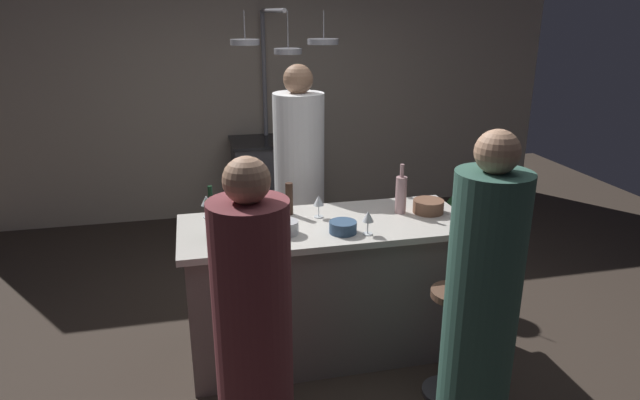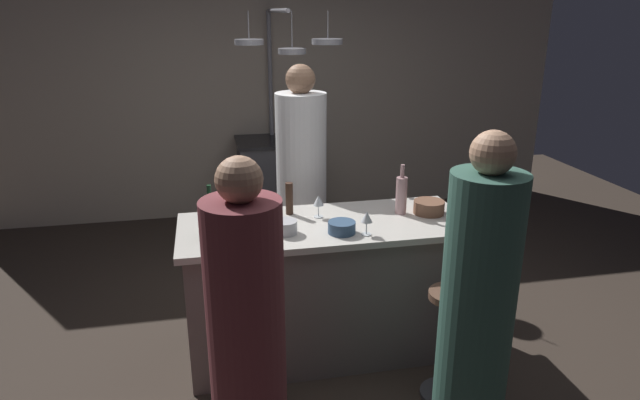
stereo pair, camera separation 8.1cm
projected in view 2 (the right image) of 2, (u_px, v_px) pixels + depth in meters
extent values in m
plane|color=#382D26|center=(325.00, 347.00, 3.74)|extent=(9.00, 9.00, 0.00)
cube|color=#BCAD99|center=(269.00, 94.00, 5.96)|extent=(6.40, 0.16, 2.60)
cube|color=slate|center=(325.00, 290.00, 3.60)|extent=(1.72, 0.66, 0.86)
cube|color=beige|center=(325.00, 226.00, 3.45)|extent=(1.80, 0.72, 0.04)
cube|color=#47474C|center=(276.00, 182.00, 5.87)|extent=(0.76, 0.60, 0.86)
cube|color=black|center=(275.00, 141.00, 5.72)|extent=(0.80, 0.64, 0.03)
cylinder|color=white|center=(302.00, 197.00, 4.26)|extent=(0.38, 0.38, 1.59)
sphere|color=#8C664C|center=(300.00, 79.00, 3.98)|extent=(0.22, 0.22, 0.22)
cylinder|color=#4C4C51|center=(444.00, 393.00, 3.27)|extent=(0.28, 0.28, 0.02)
cylinder|color=#4C4C51|center=(448.00, 347.00, 3.17)|extent=(0.06, 0.06, 0.62)
cylinder|color=brown|center=(452.00, 295.00, 3.06)|extent=(0.26, 0.26, 0.04)
cylinder|color=#33594C|center=(476.00, 321.00, 2.66)|extent=(0.35, 0.35, 1.47)
sphere|color=tan|center=(493.00, 153.00, 2.39)|extent=(0.20, 0.20, 0.20)
cylinder|color=#4C4C51|center=(247.00, 371.00, 2.95)|extent=(0.06, 0.06, 0.62)
cylinder|color=brown|center=(245.00, 317.00, 2.84)|extent=(0.26, 0.26, 0.04)
cylinder|color=brown|center=(248.00, 353.00, 2.45)|extent=(0.34, 0.34, 1.43)
sphere|color=tan|center=(239.00, 180.00, 2.19)|extent=(0.19, 0.19, 0.19)
cylinder|color=gray|center=(271.00, 118.00, 5.89)|extent=(0.04, 0.04, 2.15)
cylinder|color=gray|center=(277.00, 11.00, 4.93)|extent=(0.04, 1.33, 0.04)
cylinder|color=gray|center=(249.00, 42.00, 4.48)|extent=(0.24, 0.24, 0.04)
cylinder|color=gray|center=(249.00, 26.00, 4.43)|extent=(0.01, 0.01, 0.24)
cylinder|color=gray|center=(292.00, 51.00, 4.57)|extent=(0.23, 0.23, 0.04)
cylinder|color=gray|center=(292.00, 31.00, 4.51)|extent=(0.01, 0.01, 0.32)
cylinder|color=gray|center=(327.00, 42.00, 4.62)|extent=(0.26, 0.26, 0.04)
cylinder|color=gray|center=(328.00, 26.00, 4.56)|extent=(0.01, 0.01, 0.24)
cylinder|color=brown|center=(466.00, 238.00, 5.33)|extent=(0.24, 0.24, 0.16)
sphere|color=#2D6633|center=(468.00, 213.00, 5.24)|extent=(0.36, 0.36, 0.36)
cylinder|color=#382319|center=(289.00, 199.00, 3.56)|extent=(0.05, 0.05, 0.21)
cylinder|color=#B78C8E|center=(401.00, 196.00, 3.57)|extent=(0.07, 0.07, 0.24)
cylinder|color=#B78C8E|center=(403.00, 171.00, 3.52)|extent=(0.03, 0.03, 0.08)
cylinder|color=#193D23|center=(211.00, 218.00, 3.20)|extent=(0.07, 0.07, 0.23)
cylinder|color=#193D23|center=(209.00, 192.00, 3.15)|extent=(0.03, 0.03, 0.08)
cylinder|color=brown|center=(253.00, 199.00, 3.54)|extent=(0.07, 0.07, 0.22)
cylinder|color=brown|center=(252.00, 176.00, 3.49)|extent=(0.03, 0.03, 0.08)
cylinder|color=black|center=(232.00, 227.00, 3.08)|extent=(0.07, 0.07, 0.21)
cylinder|color=black|center=(231.00, 202.00, 3.04)|extent=(0.03, 0.03, 0.08)
cylinder|color=silver|center=(208.00, 216.00, 3.56)|extent=(0.06, 0.06, 0.01)
cylinder|color=silver|center=(207.00, 210.00, 3.54)|extent=(0.01, 0.01, 0.07)
cone|color=silver|center=(207.00, 199.00, 3.52)|extent=(0.07, 0.07, 0.06)
cylinder|color=silver|center=(366.00, 234.00, 3.26)|extent=(0.06, 0.06, 0.01)
cylinder|color=silver|center=(366.00, 228.00, 3.25)|extent=(0.01, 0.01, 0.07)
cone|color=silver|center=(367.00, 217.00, 3.23)|extent=(0.07, 0.07, 0.06)
cylinder|color=silver|center=(318.00, 217.00, 3.54)|extent=(0.06, 0.06, 0.01)
cylinder|color=silver|center=(318.00, 211.00, 3.53)|extent=(0.01, 0.01, 0.07)
cone|color=silver|center=(318.00, 200.00, 3.50)|extent=(0.07, 0.07, 0.06)
cylinder|color=brown|center=(429.00, 207.00, 3.59)|extent=(0.20, 0.20, 0.08)
cylinder|color=#334C6B|center=(342.00, 227.00, 3.28)|extent=(0.16, 0.16, 0.07)
cylinder|color=#B7B7BC|center=(285.00, 227.00, 3.27)|extent=(0.15, 0.15, 0.08)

